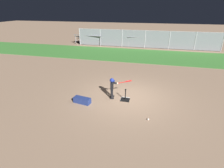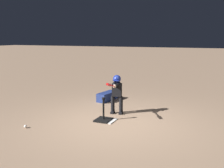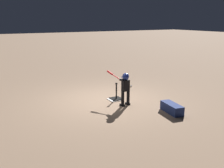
{
  "view_description": "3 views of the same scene",
  "coord_description": "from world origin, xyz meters",
  "px_view_note": "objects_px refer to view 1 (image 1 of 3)",
  "views": [
    {
      "loc": [
        1.09,
        -7.98,
        4.29
      ],
      "look_at": [
        -0.71,
        -0.55,
        0.9
      ],
      "focal_mm": 28.0,
      "sensor_mm": 36.0,
      "label": 1
    },
    {
      "loc": [
        5.72,
        2.31,
        2.11
      ],
      "look_at": [
        -0.31,
        -0.22,
        0.92
      ],
      "focal_mm": 42.0,
      "sensor_mm": 36.0,
      "label": 2
    },
    {
      "loc": [
        -7.66,
        4.2,
        2.77
      ],
      "look_at": [
        -0.13,
        -0.15,
        0.6
      ],
      "focal_mm": 42.0,
      "sensor_mm": 36.0,
      "label": 3
    }
  ],
  "objects_px": {
    "bleachers_far_left": "(91,39)",
    "bleachers_right_center": "(142,41)",
    "bleachers_left_center": "(197,42)",
    "batting_tee": "(125,99)",
    "batter_child": "(113,86)",
    "equipment_bag": "(82,100)",
    "baseball": "(148,119)"
  },
  "relations": [
    {
      "from": "bleachers_far_left",
      "to": "bleachers_left_center",
      "type": "bearing_deg",
      "value": 1.31
    },
    {
      "from": "batting_tee",
      "to": "bleachers_left_center",
      "type": "height_order",
      "value": "bleachers_left_center"
    },
    {
      "from": "batter_child",
      "to": "bleachers_far_left",
      "type": "xyz_separation_m",
      "value": [
        -6.0,
        13.51,
        -0.11
      ]
    },
    {
      "from": "batting_tee",
      "to": "equipment_bag",
      "type": "relative_size",
      "value": 0.71
    },
    {
      "from": "batting_tee",
      "to": "bleachers_far_left",
      "type": "bearing_deg",
      "value": 116.13
    },
    {
      "from": "batting_tee",
      "to": "bleachers_left_center",
      "type": "distance_m",
      "value": 15.03
    },
    {
      "from": "batting_tee",
      "to": "bleachers_right_center",
      "type": "height_order",
      "value": "bleachers_right_center"
    },
    {
      "from": "batting_tee",
      "to": "bleachers_right_center",
      "type": "xyz_separation_m",
      "value": [
        -0.38,
        13.59,
        0.5
      ]
    },
    {
      "from": "batter_child",
      "to": "bleachers_right_center",
      "type": "distance_m",
      "value": 13.51
    },
    {
      "from": "equipment_bag",
      "to": "batting_tee",
      "type": "bearing_deg",
      "value": 30.93
    },
    {
      "from": "baseball",
      "to": "bleachers_far_left",
      "type": "height_order",
      "value": "bleachers_far_left"
    },
    {
      "from": "baseball",
      "to": "bleachers_right_center",
      "type": "distance_m",
      "value": 15.13
    },
    {
      "from": "bleachers_far_left",
      "to": "batter_child",
      "type": "bearing_deg",
      "value": -66.05
    },
    {
      "from": "batting_tee",
      "to": "batter_child",
      "type": "relative_size",
      "value": 0.56
    },
    {
      "from": "batting_tee",
      "to": "bleachers_far_left",
      "type": "relative_size",
      "value": 0.15
    },
    {
      "from": "bleachers_left_center",
      "to": "equipment_bag",
      "type": "height_order",
      "value": "bleachers_left_center"
    },
    {
      "from": "batter_child",
      "to": "equipment_bag",
      "type": "xyz_separation_m",
      "value": [
        -1.32,
        -0.86,
        -0.54
      ]
    },
    {
      "from": "bleachers_right_center",
      "to": "equipment_bag",
      "type": "distance_m",
      "value": 14.45
    },
    {
      "from": "bleachers_left_center",
      "to": "equipment_bag",
      "type": "distance_m",
      "value": 16.57
    },
    {
      "from": "batting_tee",
      "to": "bleachers_right_center",
      "type": "relative_size",
      "value": 0.18
    },
    {
      "from": "batting_tee",
      "to": "bleachers_left_center",
      "type": "bearing_deg",
      "value": 67.56
    },
    {
      "from": "equipment_bag",
      "to": "batter_child",
      "type": "bearing_deg",
      "value": 42.69
    },
    {
      "from": "batter_child",
      "to": "bleachers_left_center",
      "type": "height_order",
      "value": "bleachers_left_center"
    },
    {
      "from": "baseball",
      "to": "equipment_bag",
      "type": "distance_m",
      "value": 3.27
    },
    {
      "from": "bleachers_right_center",
      "to": "equipment_bag",
      "type": "xyz_separation_m",
      "value": [
        -1.61,
        -14.36,
        -0.44
      ]
    },
    {
      "from": "bleachers_right_center",
      "to": "bleachers_left_center",
      "type": "relative_size",
      "value": 0.89
    },
    {
      "from": "bleachers_far_left",
      "to": "bleachers_right_center",
      "type": "distance_m",
      "value": 6.29
    },
    {
      "from": "bleachers_far_left",
      "to": "equipment_bag",
      "type": "height_order",
      "value": "bleachers_far_left"
    },
    {
      "from": "bleachers_far_left",
      "to": "bleachers_right_center",
      "type": "xyz_separation_m",
      "value": [
        6.29,
        -0.0,
        0.01
      ]
    },
    {
      "from": "batter_child",
      "to": "bleachers_left_center",
      "type": "distance_m",
      "value": 15.2
    },
    {
      "from": "batting_tee",
      "to": "baseball",
      "type": "bearing_deg",
      "value": -50.27
    },
    {
      "from": "bleachers_left_center",
      "to": "batting_tee",
      "type": "bearing_deg",
      "value": -112.44
    }
  ]
}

